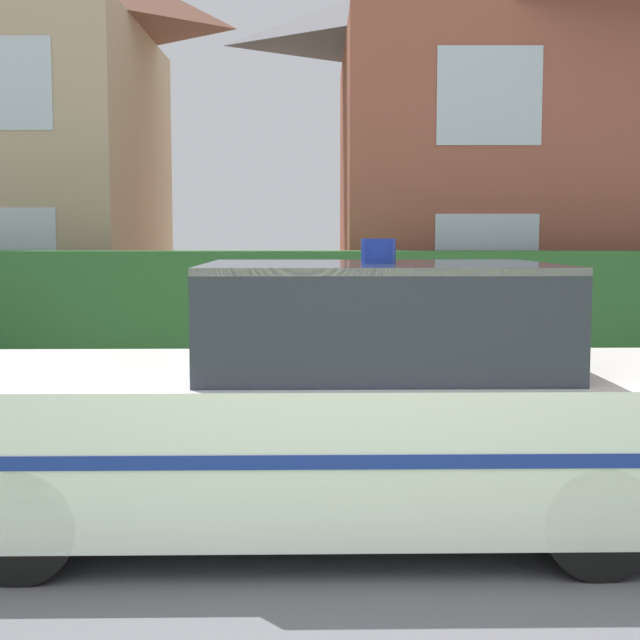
% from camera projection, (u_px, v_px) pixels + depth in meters
% --- Properties ---
extents(road_strip, '(28.00, 5.27, 0.01)m').
position_uv_depth(road_strip, '(350.00, 479.00, 6.23)').
color(road_strip, '#5B5B60').
rests_on(road_strip, ground).
extents(garden_hedge, '(15.12, 0.58, 1.51)m').
position_uv_depth(garden_hedge, '(312.00, 310.00, 11.32)').
color(garden_hedge, '#2D662D').
rests_on(garden_hedge, ground).
extents(police_car, '(4.60, 1.77, 1.67)m').
position_uv_depth(police_car, '(321.00, 409.00, 5.08)').
color(police_car, black).
rests_on(police_car, road_strip).
extents(house_right, '(8.65, 6.09, 7.01)m').
position_uv_depth(house_right, '(589.00, 122.00, 14.72)').
color(house_right, '#93513D').
rests_on(house_right, ground).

